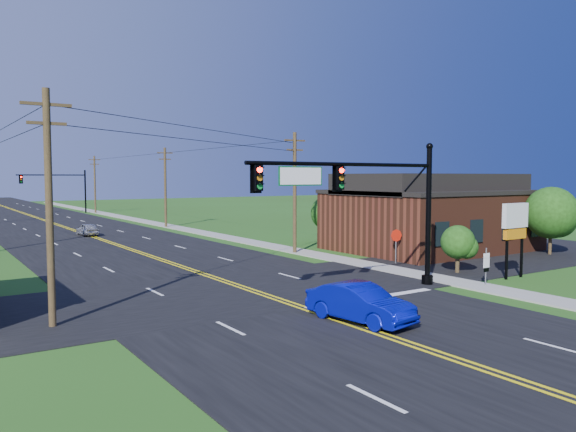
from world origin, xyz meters
TOP-DOWN VIEW (x-y plane):
  - ground at (0.00, 0.00)m, footprint 260.00×260.00m
  - road_main at (0.00, 50.00)m, footprint 16.00×220.00m
  - road_cross at (0.00, 12.00)m, footprint 70.00×10.00m
  - sidewalk at (10.50, 40.00)m, footprint 2.00×160.00m
  - signal_mast_main at (4.34, 8.00)m, footprint 11.30×0.60m
  - signal_mast_far at (4.44, 80.00)m, footprint 10.98×0.60m
  - brick_building at (20.00, 18.00)m, footprint 14.20×11.20m
  - utility_pole_left_a at (-9.50, 10.00)m, footprint 1.80×0.28m
  - utility_pole_right_a at (9.80, 22.00)m, footprint 1.80×0.28m
  - utility_pole_right_b at (9.80, 48.00)m, footprint 1.80×0.28m
  - utility_pole_right_c at (9.80, 78.00)m, footprint 1.80×0.28m
  - tree_right_front at (25.00, 11.00)m, footprint 3.80×3.80m
  - tree_right_back at (16.00, 26.00)m, footprint 3.00×3.00m
  - shrub_corner at (13.00, 9.50)m, footprint 2.00×2.00m
  - blue_car at (0.69, 4.04)m, footprint 2.31×4.74m
  - distant_car at (0.04, 43.39)m, footprint 1.61×3.60m
  - route_sign at (11.00, 5.98)m, footprint 0.51×0.09m
  - stop_sign at (12.47, 14.08)m, footprint 0.81×0.20m
  - pylon_sign at (14.30, 6.62)m, footprint 2.07×0.34m

SIDE VIEW (x-z plane):
  - ground at x=0.00m, z-range 0.00..0.00m
  - road_main at x=0.00m, z-range 0.00..0.04m
  - road_cross at x=0.00m, z-range 0.00..0.04m
  - sidewalk at x=10.50m, z-range 0.00..0.08m
  - distant_car at x=0.04m, z-range 0.00..1.20m
  - blue_car at x=0.69m, z-range 0.00..1.49m
  - route_sign at x=11.00m, z-range 0.17..2.19m
  - stop_sign at x=12.47m, z-range 0.50..2.79m
  - shrub_corner at x=13.00m, z-range 0.42..3.28m
  - brick_building at x=20.00m, z-range 0.00..4.70m
  - tree_right_back at x=16.00m, z-range 0.55..4.65m
  - tree_right_front at x=25.00m, z-range 0.60..5.60m
  - pylon_sign at x=14.30m, z-range 0.98..5.22m
  - signal_mast_far at x=4.44m, z-range 0.81..8.29m
  - utility_pole_left_a at x=-9.50m, z-range 0.22..9.22m
  - utility_pole_right_a at x=9.80m, z-range 0.22..9.22m
  - utility_pole_right_b at x=9.80m, z-range 0.22..9.22m
  - utility_pole_right_c at x=9.80m, z-range 0.22..9.22m
  - signal_mast_main at x=4.34m, z-range 1.01..8.49m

